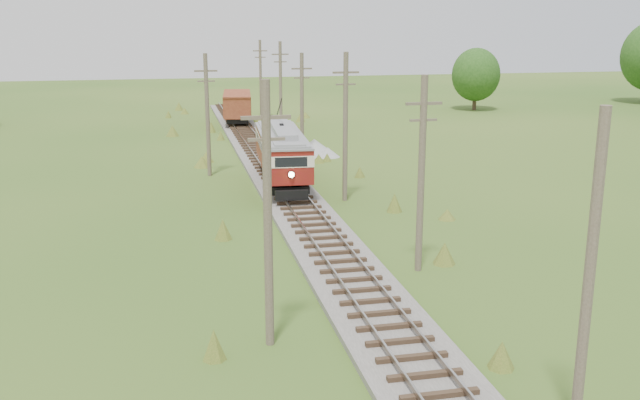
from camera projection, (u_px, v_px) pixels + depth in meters
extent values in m
cube|color=#605B54|center=(286.00, 190.00, 46.12)|extent=(3.60, 96.00, 0.25)
cube|color=#726659|center=(275.00, 185.00, 45.88)|extent=(0.08, 96.00, 0.17)
cube|color=#726659|center=(296.00, 184.00, 46.18)|extent=(0.08, 96.00, 0.17)
cube|color=#2D2116|center=(286.00, 187.00, 46.07)|extent=(2.40, 96.00, 0.16)
cube|color=black|center=(282.00, 173.00, 47.17)|extent=(3.00, 10.78, 0.43)
cube|color=maroon|center=(282.00, 158.00, 46.93)|extent=(3.47, 11.74, 1.06)
cube|color=#EFE1C3|center=(282.00, 145.00, 46.72)|extent=(3.50, 11.79, 0.68)
cube|color=black|center=(282.00, 145.00, 46.72)|extent=(3.49, 11.28, 0.53)
cube|color=maroon|center=(282.00, 138.00, 46.60)|extent=(3.47, 11.74, 0.29)
cube|color=gray|center=(282.00, 133.00, 46.53)|extent=(3.53, 11.85, 0.37)
cube|color=gray|center=(282.00, 128.00, 46.45)|extent=(1.79, 8.75, 0.39)
sphere|color=#FFF2BF|center=(291.00, 175.00, 41.27)|extent=(0.35, 0.35, 0.35)
cylinder|color=black|center=(279.00, 108.00, 47.85)|extent=(0.36, 4.49, 1.86)
cylinder|color=black|center=(277.00, 189.00, 42.88)|extent=(0.17, 0.78, 0.77)
cylinder|color=black|center=(301.00, 188.00, 43.08)|extent=(0.17, 0.78, 0.77)
cylinder|color=black|center=(266.00, 161.00, 51.28)|extent=(0.17, 0.78, 0.77)
cylinder|color=black|center=(286.00, 161.00, 51.49)|extent=(0.17, 0.78, 0.77)
cube|color=black|center=(238.00, 117.00, 75.21)|extent=(2.95, 7.77, 0.53)
cube|color=maroon|center=(237.00, 104.00, 74.89)|extent=(3.58, 8.66, 2.11)
cube|color=maroon|center=(237.00, 93.00, 74.62)|extent=(3.65, 8.83, 0.13)
cylinder|color=black|center=(230.00, 119.00, 72.68)|extent=(0.21, 0.85, 0.84)
cylinder|color=black|center=(245.00, 119.00, 72.84)|extent=(0.21, 0.85, 0.84)
cylinder|color=black|center=(230.00, 113.00, 77.55)|extent=(0.21, 0.85, 0.84)
cylinder|color=black|center=(245.00, 113.00, 77.72)|extent=(0.21, 0.85, 0.84)
cone|color=gray|center=(314.00, 147.00, 58.65)|extent=(3.55, 3.55, 1.33)
cone|color=gray|center=(328.00, 152.00, 57.85)|extent=(1.99, 1.99, 0.78)
cylinder|color=brown|center=(589.00, 277.00, 18.21)|extent=(0.30, 0.30, 8.80)
cylinder|color=brown|center=(421.00, 176.00, 30.60)|extent=(0.30, 0.30, 8.60)
cube|color=brown|center=(424.00, 104.00, 29.84)|extent=(1.60, 0.12, 0.12)
cube|color=brown|center=(423.00, 120.00, 30.01)|extent=(1.20, 0.10, 0.10)
cylinder|color=brown|center=(345.00, 128.00, 42.86)|extent=(0.30, 0.30, 9.00)
cube|color=brown|center=(346.00, 72.00, 42.05)|extent=(1.60, 0.12, 0.12)
cube|color=brown|center=(346.00, 84.00, 42.22)|extent=(1.20, 0.10, 0.10)
cylinder|color=brown|center=(302.00, 108.00, 55.21)|extent=(0.30, 0.30, 8.40)
cube|color=brown|center=(302.00, 69.00, 54.48)|extent=(1.60, 0.12, 0.12)
cube|color=brown|center=(302.00, 78.00, 54.65)|extent=(1.20, 0.10, 0.10)
cylinder|color=brown|center=(281.00, 89.00, 67.55)|extent=(0.30, 0.30, 8.90)
cube|color=brown|center=(280.00, 54.00, 66.76)|extent=(1.60, 0.12, 0.12)
cube|color=brown|center=(280.00, 62.00, 66.93)|extent=(1.20, 0.10, 0.10)
cylinder|color=brown|center=(261.00, 79.00, 79.86)|extent=(0.30, 0.30, 8.70)
cube|color=brown|center=(260.00, 51.00, 79.09)|extent=(1.60, 0.12, 0.12)
cube|color=brown|center=(260.00, 57.00, 79.26)|extent=(1.20, 0.10, 0.10)
cylinder|color=brown|center=(268.00, 218.00, 23.34)|extent=(0.30, 0.30, 9.00)
cube|color=brown|center=(266.00, 117.00, 22.53)|extent=(1.60, 0.12, 0.12)
cube|color=brown|center=(266.00, 139.00, 22.70)|extent=(1.20, 0.10, 0.10)
cylinder|color=brown|center=(207.00, 116.00, 49.87)|extent=(0.30, 0.30, 8.60)
cube|color=brown|center=(206.00, 71.00, 49.11)|extent=(1.60, 0.12, 0.12)
cube|color=brown|center=(206.00, 81.00, 49.28)|extent=(1.20, 0.10, 0.10)
cylinder|color=#38281C|center=(475.00, 100.00, 87.97)|extent=(0.50, 0.50, 2.52)
ellipsoid|color=#1C4414|center=(476.00, 75.00, 87.22)|extent=(5.88, 5.88, 6.47)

